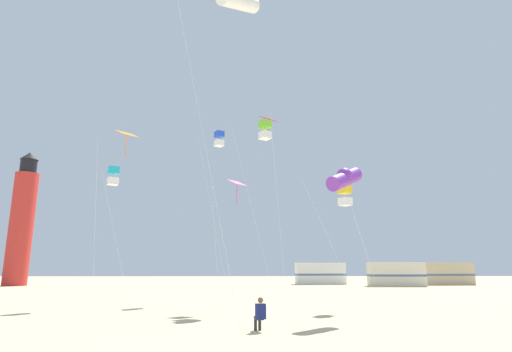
% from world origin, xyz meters
% --- Properties ---
extents(kite_flyer_standing, '(0.43, 0.56, 1.16)m').
position_xyz_m(kite_flyer_standing, '(1.85, 7.85, 0.61)').
color(kite_flyer_standing, navy).
rests_on(kite_flyer_standing, ground).
extents(kite_tube_white, '(3.81, 3.94, 14.70)m').
position_xyz_m(kite_tube_white, '(0.94, 9.28, 13.99)').
color(kite_tube_white, silver).
rests_on(kite_tube_white, ground).
extents(kite_diamond_scarlet, '(1.62, 1.62, 11.62)m').
position_xyz_m(kite_diamond_scarlet, '(2.74, 17.55, 10.88)').
color(kite_diamond_scarlet, silver).
rests_on(kite_diamond_scarlet, ground).
extents(kite_box_lime, '(2.51, 2.41, 10.89)m').
position_xyz_m(kite_box_lime, '(2.44, 16.51, 10.30)').
color(kite_box_lime, silver).
rests_on(kite_box_lime, ground).
extents(kite_diamond_rainbow, '(2.16, 2.28, 7.14)m').
position_xyz_m(kite_diamond_rainbow, '(0.72, 15.96, 6.69)').
color(kite_diamond_rainbow, silver).
rests_on(kite_diamond_rainbow, ground).
extents(kite_diamond_orange, '(2.16, 2.16, 8.76)m').
position_xyz_m(kite_diamond_orange, '(-4.58, 12.02, 8.22)').
color(kite_diamond_orange, silver).
rests_on(kite_diamond_orange, ground).
extents(kite_box_cyan, '(1.95, 1.95, 8.30)m').
position_xyz_m(kite_box_cyan, '(-6.92, 17.85, 7.71)').
color(kite_box_cyan, silver).
rests_on(kite_box_cyan, ground).
extents(kite_box_blue, '(2.52, 1.93, 12.20)m').
position_xyz_m(kite_box_blue, '(-0.74, 22.48, 11.60)').
color(kite_box_blue, silver).
rests_on(kite_box_blue, ground).
extents(kite_tube_violet, '(3.14, 3.22, 6.96)m').
position_xyz_m(kite_tube_violet, '(5.93, 11.46, 6.25)').
color(kite_tube_violet, silver).
rests_on(kite_tube_violet, ground).
extents(kite_box_gold, '(2.14, 2.14, 6.76)m').
position_xyz_m(kite_box_gold, '(6.97, 15.84, 6.17)').
color(kite_box_gold, silver).
rests_on(kite_box_gold, ground).
extents(lighthouse_distant, '(2.80, 2.80, 16.80)m').
position_xyz_m(lighthouse_distant, '(-26.90, 45.21, 7.84)').
color(lighthouse_distant, red).
rests_on(lighthouse_distant, ground).
extents(rv_van_white, '(6.59, 2.80, 2.80)m').
position_xyz_m(rv_van_white, '(11.13, 48.91, 1.39)').
color(rv_van_white, white).
rests_on(rv_van_white, ground).
extents(rv_van_cream, '(6.59, 2.78, 2.80)m').
position_xyz_m(rv_van_cream, '(19.12, 42.87, 1.39)').
color(rv_van_cream, beige).
rests_on(rv_van_cream, ground).
extents(rv_van_tan, '(6.61, 2.86, 2.80)m').
position_xyz_m(rv_van_tan, '(27.06, 46.86, 1.39)').
color(rv_van_tan, '#C6B28C').
rests_on(rv_van_tan, ground).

